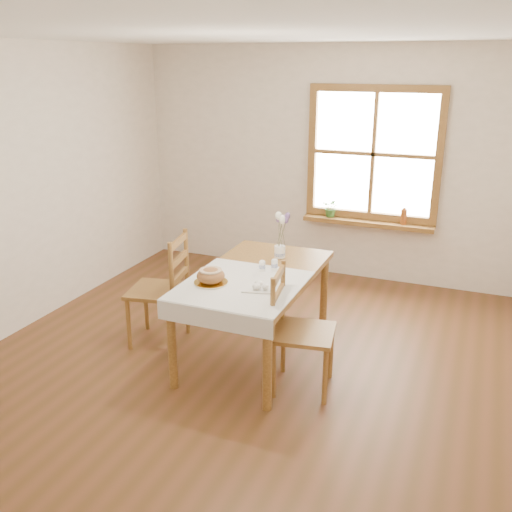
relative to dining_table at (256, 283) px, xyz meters
The scene contains 18 objects.
ground 0.73m from the dining_table, 90.00° to the right, with size 5.00×5.00×0.00m, color brown.
room_walls 1.08m from the dining_table, 90.00° to the right, with size 4.60×5.10×2.65m.
window 2.36m from the dining_table, 77.02° to the left, with size 1.46×0.08×1.46m.
window_sill 2.16m from the dining_table, 76.61° to the left, with size 1.46×0.20×0.05m.
dining_table is the anchor object (origin of this frame).
table_linen 0.32m from the dining_table, 90.00° to the right, with size 0.91×0.99×0.01m, color silver.
chair_left 0.92m from the dining_table, behind, with size 0.47×0.50×1.01m, color #9F6E31, non-canonical shape.
chair_right 0.67m from the dining_table, 33.40° to the right, with size 0.45×0.47×0.97m, color #9F6E31, non-canonical shape.
bread_plate 0.45m from the dining_table, 122.11° to the right, with size 0.26×0.26×0.01m, color white.
bread_loaf 0.47m from the dining_table, 122.11° to the right, with size 0.22×0.22×0.12m, color olive.
egg_napkin 0.37m from the dining_table, 59.73° to the right, with size 0.29×0.24×0.01m, color silver.
eggs 0.38m from the dining_table, 59.73° to the right, with size 0.22×0.20×0.05m, color silver, non-canonical shape.
salt_shaker 0.15m from the dining_table, 44.69° to the left, with size 0.05×0.05×0.10m, color white.
pepper_shaker 0.22m from the dining_table, 37.20° to the left, with size 0.05×0.05×0.10m, color white.
flower_vase 0.45m from the dining_table, 82.77° to the left, with size 0.10×0.10×0.11m, color white.
lavender_bouquet 0.56m from the dining_table, 82.77° to the left, with size 0.17×0.17×0.32m, color #735496, non-canonical shape.
potted_plant 2.11m from the dining_table, 88.00° to the left, with size 0.19×0.21×0.17m, color #386C2B.
amber_bottle 2.28m from the dining_table, 67.08° to the left, with size 0.07×0.07×0.19m, color #954B1B.
Camera 1 is at (1.67, -3.79, 2.43)m, focal length 40.00 mm.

